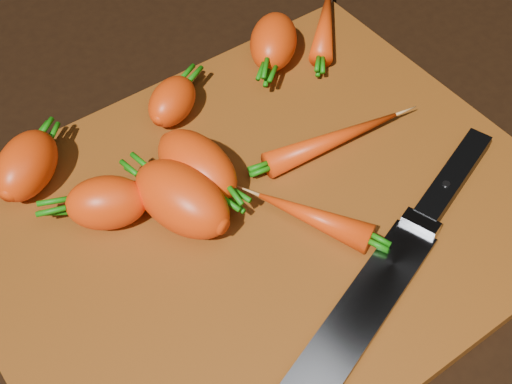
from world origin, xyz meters
TOP-DOWN VIEW (x-y plane):
  - ground at (0.00, 0.00)m, footprint 2.00×2.00m
  - cutting_board at (0.00, 0.00)m, footprint 0.50×0.40m
  - carrot_0 at (-0.15, 0.15)m, footprint 0.09×0.09m
  - carrot_1 at (-0.11, 0.07)m, footprint 0.08×0.08m
  - carrot_2 at (-0.03, 0.06)m, footprint 0.06×0.10m
  - carrot_3 at (-0.06, 0.03)m, footprint 0.08×0.11m
  - carrot_4 at (0.13, 0.16)m, footprint 0.09×0.09m
  - carrot_5 at (-0.00, 0.15)m, footprint 0.07×0.07m
  - carrot_6 at (0.21, 0.16)m, footprint 0.10×0.11m
  - carrot_7 at (0.10, 0.02)m, footprint 0.14×0.04m
  - carrot_8 at (0.03, -0.04)m, footprint 0.07×0.11m
  - knife at (0.01, -0.13)m, footprint 0.33×0.14m

SIDE VIEW (x-z plane):
  - ground at x=0.00m, z-range -0.01..0.00m
  - cutting_board at x=0.00m, z-range 0.00..0.01m
  - knife at x=0.01m, z-range 0.01..0.03m
  - carrot_7 at x=0.10m, z-range 0.01..0.04m
  - carrot_6 at x=0.21m, z-range 0.01..0.04m
  - carrot_8 at x=0.03m, z-range 0.01..0.04m
  - carrot_5 at x=0.00m, z-range 0.01..0.05m
  - carrot_1 at x=-0.11m, z-range 0.01..0.06m
  - carrot_4 at x=0.13m, z-range 0.01..0.06m
  - carrot_0 at x=-0.15m, z-range 0.01..0.06m
  - carrot_2 at x=-0.03m, z-range 0.01..0.06m
  - carrot_3 at x=-0.06m, z-range 0.01..0.07m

